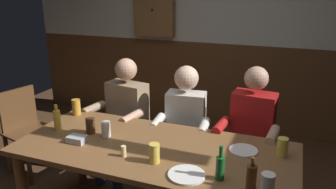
# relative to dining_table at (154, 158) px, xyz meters

# --- Properties ---
(back_wall_wainscot) EXTENTS (5.68, 0.12, 1.17)m
(back_wall_wainscot) POSITION_rel_dining_table_xyz_m (0.00, 2.30, -0.07)
(back_wall_wainscot) COLOR brown
(back_wall_wainscot) RESTS_ON ground_plane
(dining_table) EXTENTS (2.07, 0.92, 0.75)m
(dining_table) POSITION_rel_dining_table_xyz_m (0.00, 0.00, 0.00)
(dining_table) COLOR brown
(dining_table) RESTS_ON ground_plane
(person_0) EXTENTS (0.58, 0.56, 1.22)m
(person_0) POSITION_rel_dining_table_xyz_m (-0.63, 0.69, 0.02)
(person_0) COLOR #997F60
(person_0) RESTS_ON ground_plane
(person_1) EXTENTS (0.53, 0.53, 1.20)m
(person_1) POSITION_rel_dining_table_xyz_m (0.01, 0.69, 0.01)
(person_1) COLOR silver
(person_1) RESTS_ON ground_plane
(person_2) EXTENTS (0.53, 0.55, 1.25)m
(person_2) POSITION_rel_dining_table_xyz_m (0.61, 0.68, 0.02)
(person_2) COLOR #AD1919
(person_2) RESTS_ON ground_plane
(chair_empty_near_right) EXTENTS (0.53, 0.53, 0.88)m
(chair_empty_near_right) POSITION_rel_dining_table_xyz_m (-1.63, 0.41, -0.18)
(chair_empty_near_right) COLOR brown
(chair_empty_near_right) RESTS_ON ground_plane
(table_candle) EXTENTS (0.04, 0.04, 0.08)m
(table_candle) POSITION_rel_dining_table_xyz_m (-0.14, -0.21, 0.13)
(table_candle) COLOR #F9E08C
(table_candle) RESTS_ON dining_table
(condiment_caddy) EXTENTS (0.14, 0.10, 0.05)m
(condiment_caddy) POSITION_rel_dining_table_xyz_m (-0.58, -0.14, 0.12)
(condiment_caddy) COLOR #B2B7BC
(condiment_caddy) RESTS_ON dining_table
(plate_0) EXTENTS (0.21, 0.21, 0.01)m
(plate_0) POSITION_rel_dining_table_xyz_m (0.63, 0.17, 0.10)
(plate_0) COLOR white
(plate_0) RESTS_ON dining_table
(plate_1) EXTENTS (0.24, 0.24, 0.01)m
(plate_1) POSITION_rel_dining_table_xyz_m (0.35, -0.29, 0.10)
(plate_1) COLOR white
(plate_1) RESTS_ON dining_table
(bottle_0) EXTENTS (0.05, 0.05, 0.23)m
(bottle_0) POSITION_rel_dining_table_xyz_m (0.55, -0.25, 0.18)
(bottle_0) COLOR #195923
(bottle_0) RESTS_ON dining_table
(bottle_1) EXTENTS (0.06, 0.06, 0.22)m
(bottle_1) POSITION_rel_dining_table_xyz_m (-0.87, -0.00, 0.18)
(bottle_1) COLOR gold
(bottle_1) RESTS_ON dining_table
(bottle_2) EXTENTS (0.06, 0.06, 0.21)m
(bottle_2) POSITION_rel_dining_table_xyz_m (0.75, -0.30, 0.18)
(bottle_2) COLOR #593314
(bottle_2) RESTS_ON dining_table
(pint_glass_0) EXTENTS (0.07, 0.07, 0.13)m
(pint_glass_0) POSITION_rel_dining_table_xyz_m (0.89, 0.20, 0.16)
(pint_glass_0) COLOR #E5C64C
(pint_glass_0) RESTS_ON dining_table
(pint_glass_1) EXTENTS (0.07, 0.07, 0.14)m
(pint_glass_1) POSITION_rel_dining_table_xyz_m (0.09, -0.21, 0.16)
(pint_glass_1) COLOR #E5C64C
(pint_glass_1) RESTS_ON dining_table
(pint_glass_2) EXTENTS (0.08, 0.08, 0.13)m
(pint_glass_2) POSITION_rel_dining_table_xyz_m (-0.58, 0.04, 0.16)
(pint_glass_2) COLOR #4C2D19
(pint_glass_2) RESTS_ON dining_table
(pint_glass_3) EXTENTS (0.08, 0.08, 0.15)m
(pint_glass_3) POSITION_rel_dining_table_xyz_m (0.84, -0.35, 0.17)
(pint_glass_3) COLOR white
(pint_glass_3) RESTS_ON dining_table
(pint_glass_4) EXTENTS (0.08, 0.08, 0.15)m
(pint_glass_4) POSITION_rel_dining_table_xyz_m (-0.93, 0.34, 0.17)
(pint_glass_4) COLOR gold
(pint_glass_4) RESTS_ON dining_table
(pint_glass_5) EXTENTS (0.07, 0.07, 0.12)m
(pint_glass_5) POSITION_rel_dining_table_xyz_m (-0.43, 0.03, 0.15)
(pint_glass_5) COLOR white
(pint_glass_5) RESTS_ON dining_table
(wall_dart_cabinet) EXTENTS (0.56, 0.15, 0.70)m
(wall_dart_cabinet) POSITION_rel_dining_table_xyz_m (-0.92, 2.17, 0.93)
(wall_dart_cabinet) COLOR brown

